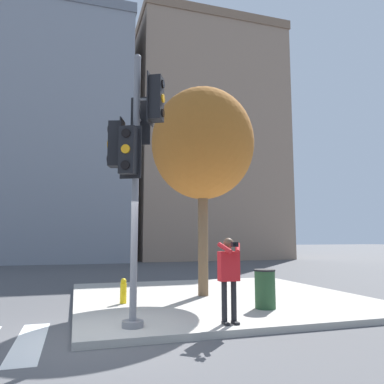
% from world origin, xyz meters
% --- Properties ---
extents(ground_plane, '(160.00, 160.00, 0.00)m').
position_xyz_m(ground_plane, '(0.00, 0.00, 0.00)').
color(ground_plane, '#4C4C4F').
extents(sidewalk_corner, '(8.00, 8.00, 0.14)m').
position_xyz_m(sidewalk_corner, '(3.50, 3.50, 0.07)').
color(sidewalk_corner, '#ADA89E').
rests_on(sidewalk_corner, ground_plane).
extents(traffic_signal_pole, '(1.10, 1.08, 5.40)m').
position_xyz_m(traffic_signal_pole, '(0.57, 0.25, 3.55)').
color(traffic_signal_pole, slate).
rests_on(traffic_signal_pole, sidewalk_corner).
extents(person_photographer, '(0.50, 0.53, 1.66)m').
position_xyz_m(person_photographer, '(2.43, -0.03, 1.13)').
color(person_photographer, black).
rests_on(person_photographer, sidewalk_corner).
extents(street_tree, '(3.10, 3.10, 6.22)m').
position_xyz_m(street_tree, '(3.09, 3.50, 4.63)').
color(street_tree, brown).
rests_on(street_tree, sidewalk_corner).
extents(fire_hydrant, '(0.16, 0.22, 0.63)m').
position_xyz_m(fire_hydrant, '(0.72, 2.88, 0.45)').
color(fire_hydrant, yellow).
rests_on(fire_hydrant, sidewalk_corner).
extents(trash_bin, '(0.51, 0.51, 0.91)m').
position_xyz_m(trash_bin, '(3.86, 1.19, 0.60)').
color(trash_bin, '#234728').
rests_on(trash_bin, sidewalk_corner).
extents(building_left, '(15.55, 12.70, 19.87)m').
position_xyz_m(building_left, '(-4.36, 26.30, 9.95)').
color(building_left, gray).
rests_on(building_left, ground_plane).
extents(building_right, '(13.14, 10.95, 21.26)m').
position_xyz_m(building_right, '(10.73, 25.99, 10.64)').
color(building_right, gray).
rests_on(building_right, ground_plane).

